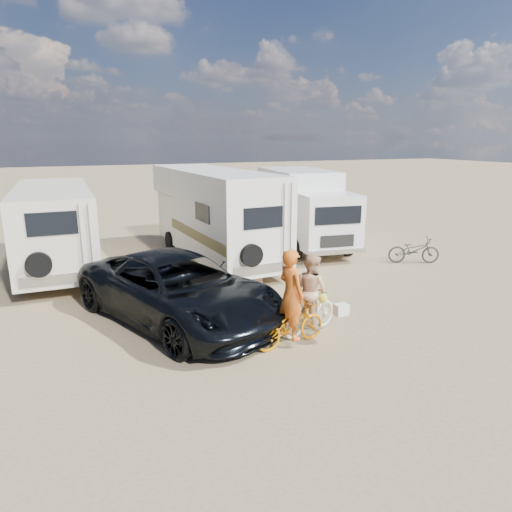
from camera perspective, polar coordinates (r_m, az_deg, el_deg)
name	(u,v)px	position (r m, az deg, el deg)	size (l,w,h in m)	color
ground	(293,328)	(10.93, 4.62, -8.89)	(140.00, 140.00, 0.00)	#957F59
rv_main	(214,216)	(16.44, -5.20, 4.93)	(2.24, 7.52, 3.24)	silver
rv_left	(56,229)	(16.74, -23.59, 3.11)	(2.26, 7.21, 2.76)	silver
box_truck	(305,210)	(18.63, 6.11, 5.74)	(2.26, 6.11, 3.06)	silver
dark_suv	(178,289)	(11.19, -9.60, -4.03)	(2.70, 5.85, 1.63)	black
bike_man	(290,325)	(9.92, 4.29, -8.54)	(0.60, 1.73, 0.91)	#CF7300
bike_woman	(310,312)	(10.54, 6.73, -6.88)	(0.48, 1.68, 1.01)	beige
rider_man	(291,302)	(9.73, 4.34, -5.74)	(0.71, 0.46, 1.94)	#CD5917
rider_woman	(311,298)	(10.43, 6.79, -5.19)	(0.81, 0.63, 1.67)	tan
bike_parked	(414,250)	(17.19, 18.98, 0.70)	(0.62, 1.79, 0.94)	#262826
cooler	(231,280)	(13.74, -3.08, -3.00)	(0.52, 0.38, 0.42)	#2B4E9C
crate	(254,279)	(13.93, -0.20, -2.83)	(0.46, 0.46, 0.37)	#977052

